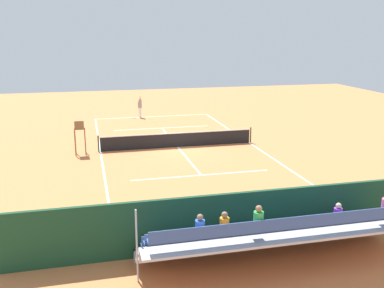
% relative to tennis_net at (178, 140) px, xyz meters
% --- Properties ---
extents(ground_plane, '(60.00, 60.00, 0.00)m').
position_rel_tennis_net_xyz_m(ground_plane, '(0.00, 0.00, -0.50)').
color(ground_plane, '#D17542').
extents(court_line_markings, '(10.10, 22.20, 0.01)m').
position_rel_tennis_net_xyz_m(court_line_markings, '(0.00, -0.04, -0.50)').
color(court_line_markings, white).
rests_on(court_line_markings, ground).
extents(tennis_net, '(10.30, 0.10, 1.07)m').
position_rel_tennis_net_xyz_m(tennis_net, '(0.00, 0.00, 0.00)').
color(tennis_net, black).
rests_on(tennis_net, ground).
extents(backdrop_wall, '(18.00, 0.16, 2.00)m').
position_rel_tennis_net_xyz_m(backdrop_wall, '(0.00, 14.00, 0.50)').
color(backdrop_wall, '#194228').
rests_on(backdrop_wall, ground).
extents(bleacher_stand, '(9.06, 2.40, 2.48)m').
position_rel_tennis_net_xyz_m(bleacher_stand, '(-0.01, 15.37, 0.43)').
color(bleacher_stand, '#B2B2B7').
rests_on(bleacher_stand, ground).
extents(umpire_chair, '(0.67, 0.67, 2.14)m').
position_rel_tennis_net_xyz_m(umpire_chair, '(6.20, 0.33, 0.81)').
color(umpire_chair, brown).
rests_on(umpire_chair, ground).
extents(courtside_bench, '(1.80, 0.40, 0.93)m').
position_rel_tennis_net_xyz_m(courtside_bench, '(-2.33, 13.27, 0.06)').
color(courtside_bench, '#234C2D').
rests_on(courtside_bench, ground).
extents(equipment_bag, '(0.90, 0.36, 0.36)m').
position_rel_tennis_net_xyz_m(equipment_bag, '(-0.53, 13.40, -0.32)').
color(equipment_bag, '#334C8C').
rests_on(equipment_bag, ground).
extents(tennis_player, '(0.45, 0.56, 1.93)m').
position_rel_tennis_net_xyz_m(tennis_player, '(1.10, -10.94, 0.51)').
color(tennis_player, white).
rests_on(tennis_player, ground).
extents(tennis_racket, '(0.58, 0.33, 0.03)m').
position_rel_tennis_net_xyz_m(tennis_racket, '(1.40, -10.62, -0.49)').
color(tennis_racket, black).
rests_on(tennis_racket, ground).
extents(tennis_ball_near, '(0.07, 0.07, 0.07)m').
position_rel_tennis_net_xyz_m(tennis_ball_near, '(0.33, -9.69, -0.47)').
color(tennis_ball_near, '#CCDB33').
rests_on(tennis_ball_near, ground).
extents(tennis_ball_far, '(0.07, 0.07, 0.07)m').
position_rel_tennis_net_xyz_m(tennis_ball_far, '(0.18, -8.43, -0.47)').
color(tennis_ball_far, '#CCDB33').
rests_on(tennis_ball_far, ground).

